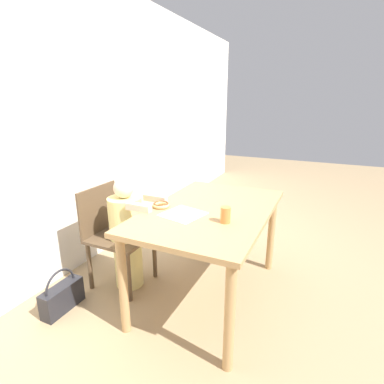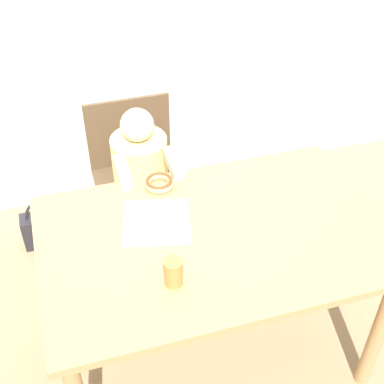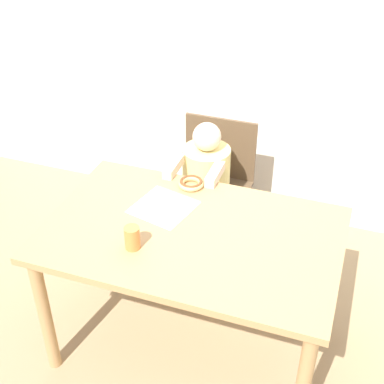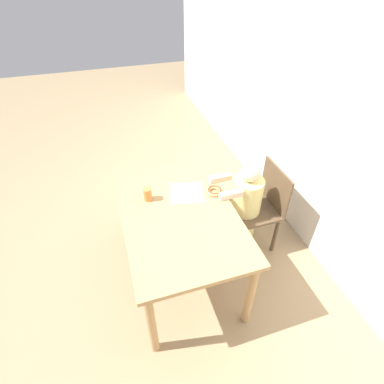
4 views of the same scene
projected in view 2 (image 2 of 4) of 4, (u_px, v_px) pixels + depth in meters
The scene contains 8 objects.
ground_plane at pixel (208, 345), 2.47m from camera, with size 12.00×12.00×0.00m, color #997F5B.
dining_table at pixel (212, 252), 2.07m from camera, with size 1.30×0.83×0.72m.
chair at pixel (137, 179), 2.73m from camera, with size 0.43×0.45×0.81m.
child_figure at pixel (142, 191), 2.63m from camera, with size 0.27×0.43×0.91m.
donut at pixel (159, 183), 2.22m from camera, with size 0.13×0.13×0.03m.
napkin at pixel (157, 222), 2.06m from camera, with size 0.31×0.31×0.00m.
handbag at pixel (52, 226), 2.92m from camera, with size 0.32×0.11×0.32m.
cup at pixel (173, 272), 1.80m from camera, with size 0.07×0.07×0.10m.
Camera 2 is at (-0.48, -1.35, 2.14)m, focal length 50.00 mm.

